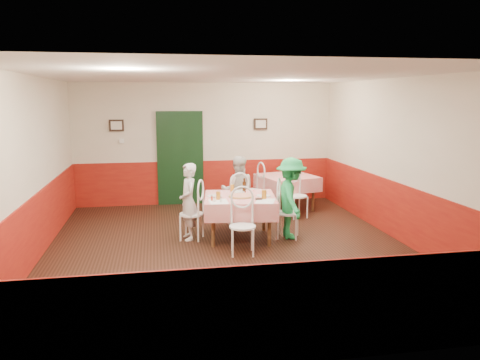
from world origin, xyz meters
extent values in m
plane|color=black|center=(0.00, 0.00, 0.00)|extent=(7.00, 7.00, 0.00)
plane|color=white|center=(0.00, 0.00, 2.80)|extent=(7.00, 7.00, 0.00)
cube|color=beige|center=(0.00, 3.50, 1.40)|extent=(6.00, 0.10, 2.80)
cube|color=beige|center=(0.00, -3.50, 1.40)|extent=(6.00, 0.10, 2.80)
cube|color=beige|center=(-3.00, 0.00, 1.40)|extent=(0.10, 7.00, 2.80)
cube|color=beige|center=(3.00, 0.00, 1.40)|extent=(0.10, 7.00, 2.80)
cube|color=maroon|center=(0.00, 3.48, 0.50)|extent=(6.00, 0.03, 1.00)
cube|color=maroon|center=(0.00, -3.48, 0.50)|extent=(6.00, 0.03, 1.00)
cube|color=maroon|center=(-2.98, 0.00, 0.50)|extent=(0.03, 7.00, 1.00)
cube|color=maroon|center=(2.98, 0.00, 0.50)|extent=(0.03, 7.00, 1.00)
cube|color=black|center=(-0.60, 3.45, 1.05)|extent=(0.96, 0.06, 2.10)
cube|color=black|center=(-2.00, 3.45, 1.85)|extent=(0.32, 0.03, 0.26)
cube|color=black|center=(1.30, 3.45, 1.85)|extent=(0.32, 0.03, 0.26)
cube|color=white|center=(-1.90, 3.45, 1.50)|extent=(0.10, 0.03, 0.10)
cube|color=red|center=(0.27, 0.51, 0.38)|extent=(1.37, 1.37, 0.77)
cube|color=red|center=(1.70, 2.51, 0.38)|extent=(1.36, 1.36, 0.77)
cylinder|color=#B74723|center=(0.29, 0.47, 0.77)|extent=(0.48, 0.48, 0.03)
cylinder|color=white|center=(-0.17, 0.58, 0.77)|extent=(0.28, 0.28, 0.01)
cylinder|color=white|center=(0.68, 0.47, 0.77)|extent=(0.28, 0.28, 0.01)
cylinder|color=white|center=(0.31, 0.91, 0.77)|extent=(0.28, 0.28, 0.01)
cylinder|color=#BF7219|center=(-0.14, 0.31, 0.83)|extent=(0.08, 0.08, 0.14)
cylinder|color=#BF7219|center=(0.64, 0.25, 0.84)|extent=(0.09, 0.09, 0.15)
cylinder|color=#BF7219|center=(0.21, 0.95, 0.82)|extent=(0.08, 0.08, 0.13)
cylinder|color=#381C0A|center=(0.42, 0.88, 0.88)|extent=(0.07, 0.07, 0.23)
cylinder|color=silver|center=(-0.22, 0.13, 0.81)|extent=(0.04, 0.04, 0.09)
cylinder|color=silver|center=(-0.12, 0.11, 0.81)|extent=(0.04, 0.04, 0.09)
cylinder|color=#B23319|center=(-0.26, 0.24, 0.81)|extent=(0.04, 0.04, 0.09)
cube|color=white|center=(-0.16, 0.16, 0.76)|extent=(0.30, 0.40, 0.00)
cube|color=white|center=(0.62, 0.07, 0.76)|extent=(0.42, 0.48, 0.00)
cube|color=black|center=(0.54, 0.20, 0.77)|extent=(0.12, 0.10, 0.02)
imported|color=gray|center=(-0.62, 0.63, 0.67)|extent=(0.38, 0.53, 1.35)
imported|color=gray|center=(0.39, 1.41, 0.68)|extent=(0.74, 0.62, 1.36)
imported|color=gray|center=(1.17, 0.40, 0.72)|extent=(0.60, 0.97, 1.44)
camera|label=1|loc=(-1.15, -7.35, 2.46)|focal=35.00mm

